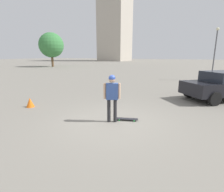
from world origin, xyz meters
The scene contains 8 objects.
ground_plane centered at (0.00, 0.00, 0.00)m, with size 220.00×220.00×0.00m, color gray.
person centered at (0.00, 0.00, 1.11)m, with size 0.56×0.38×1.78m.
skateboard centered at (0.45, 0.38, 0.06)m, with size 0.86×0.45×0.07m.
car_parked_near centered at (3.91, 5.77, 0.82)m, with size 4.26×4.10×1.59m.
building_block_distant centered at (-31.44, 65.52, 15.49)m, with size 10.89×13.09×30.98m.
tree_distant centered at (-25.94, 22.92, 4.51)m, with size 5.16×5.16×7.10m.
traffic_cone centered at (-4.42, -0.07, 0.23)m, with size 0.38×0.38×0.46m.
lamp_post centered at (3.87, 14.48, 2.98)m, with size 0.28×0.28×5.01m.
Camera 1 is at (2.81, -5.57, 2.47)m, focal length 28.00 mm.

